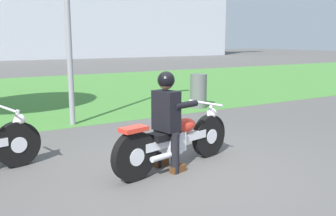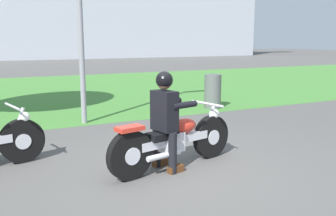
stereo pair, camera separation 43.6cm
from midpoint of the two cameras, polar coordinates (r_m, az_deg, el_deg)
ground at (r=5.23m, az=3.30°, el=-10.04°), size 120.00×120.00×0.00m
grass_verge at (r=14.00m, az=-16.21°, el=2.53°), size 60.00×12.00×0.01m
motorcycle_lead at (r=5.33m, az=3.39°, el=-5.10°), size 2.16×0.77×0.89m
rider_lead at (r=5.12m, az=2.03°, el=-0.84°), size 0.62×0.54×1.41m
trash_can at (r=10.12m, az=8.19°, el=2.57°), size 0.46×0.46×0.93m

